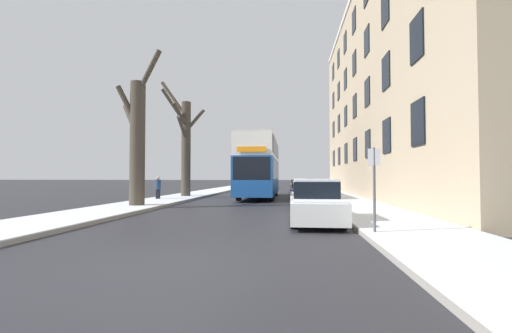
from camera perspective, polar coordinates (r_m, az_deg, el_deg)
ground_plane at (r=6.62m, az=-15.53°, el=-15.67°), size 320.00×320.00×0.00m
sidewalk_left at (r=59.56m, az=-2.05°, el=-3.17°), size 3.16×130.00×0.16m
sidewalk_right at (r=59.11m, az=9.16°, el=-3.17°), size 3.16×130.00×0.16m
terrace_facade_right at (r=29.69m, az=24.91°, el=11.86°), size 9.10×35.09×16.97m
bare_tree_left_0 at (r=18.62m, az=-19.18°, el=4.30°), size 2.96×2.15×7.94m
bare_tree_left_1 at (r=26.49m, az=-11.77°, el=3.85°), size 3.53×2.26×8.97m
double_decker_bus at (r=25.93m, az=0.56°, el=0.37°), size 2.57×10.62×4.51m
parked_car_0 at (r=12.01m, az=9.84°, el=-6.04°), size 1.71×4.30×1.52m
parked_car_1 at (r=18.15m, az=8.46°, el=-4.75°), size 1.71×4.01×1.38m
parked_car_2 at (r=24.28m, az=7.79°, el=-3.95°), size 1.78×4.01×1.42m
parked_car_3 at (r=29.99m, az=7.40°, el=-3.54°), size 1.74×4.13×1.39m
parked_car_4 at (r=36.31m, az=7.12°, el=-3.19°), size 1.79×4.24×1.41m
pedestrian_left_sidewalk at (r=23.43m, az=-16.03°, el=-3.39°), size 0.35×0.35×1.62m
street_sign_post at (r=9.51m, az=19.12°, el=-3.03°), size 0.32×0.07×2.37m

